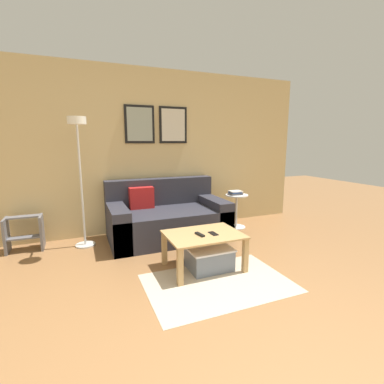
{
  "coord_description": "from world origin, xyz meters",
  "views": [
    {
      "loc": [
        -1.0,
        -1.08,
        1.44
      ],
      "look_at": [
        0.23,
        1.91,
        0.85
      ],
      "focal_mm": 26.0,
      "sensor_mm": 36.0,
      "label": 1
    }
  ],
  "objects_px": {
    "remote_control": "(200,234)",
    "step_stool": "(24,232)",
    "couch": "(167,218)",
    "book_stack": "(235,193)",
    "side_table": "(236,208)",
    "storage_bin": "(209,258)",
    "cell_phone": "(213,233)",
    "floor_lamp": "(80,161)",
    "coffee_table": "(204,240)"
  },
  "relations": [
    {
      "from": "step_stool",
      "to": "book_stack",
      "type": "bearing_deg",
      "value": -3.66
    },
    {
      "from": "floor_lamp",
      "to": "book_stack",
      "type": "distance_m",
      "value": 2.45
    },
    {
      "from": "floor_lamp",
      "to": "cell_phone",
      "type": "xyz_separation_m",
      "value": [
        1.34,
        -1.12,
        -0.78
      ]
    },
    {
      "from": "step_stool",
      "to": "side_table",
      "type": "bearing_deg",
      "value": -3.77
    },
    {
      "from": "storage_bin",
      "to": "side_table",
      "type": "xyz_separation_m",
      "value": [
        1.1,
        1.23,
        0.21
      ]
    },
    {
      "from": "book_stack",
      "to": "cell_phone",
      "type": "xyz_separation_m",
      "value": [
        -1.03,
        -1.25,
        -0.18
      ]
    },
    {
      "from": "couch",
      "to": "book_stack",
      "type": "height_order",
      "value": "couch"
    },
    {
      "from": "storage_bin",
      "to": "floor_lamp",
      "type": "relative_size",
      "value": 0.29
    },
    {
      "from": "storage_bin",
      "to": "side_table",
      "type": "relative_size",
      "value": 0.88
    },
    {
      "from": "side_table",
      "to": "book_stack",
      "type": "height_order",
      "value": "book_stack"
    },
    {
      "from": "side_table",
      "to": "step_stool",
      "type": "height_order",
      "value": "side_table"
    },
    {
      "from": "side_table",
      "to": "step_stool",
      "type": "distance_m",
      "value": 3.14
    },
    {
      "from": "couch",
      "to": "floor_lamp",
      "type": "distance_m",
      "value": 1.48
    },
    {
      "from": "side_table",
      "to": "book_stack",
      "type": "bearing_deg",
      "value": 163.18
    },
    {
      "from": "remote_control",
      "to": "step_stool",
      "type": "distance_m",
      "value": 2.4
    },
    {
      "from": "floor_lamp",
      "to": "cell_phone",
      "type": "relative_size",
      "value": 12.36
    },
    {
      "from": "storage_bin",
      "to": "book_stack",
      "type": "height_order",
      "value": "book_stack"
    },
    {
      "from": "coffee_table",
      "to": "step_stool",
      "type": "bearing_deg",
      "value": 144.85
    },
    {
      "from": "storage_bin",
      "to": "cell_phone",
      "type": "xyz_separation_m",
      "value": [
        0.05,
        -0.0,
        0.29
      ]
    },
    {
      "from": "couch",
      "to": "side_table",
      "type": "relative_size",
      "value": 3.02
    },
    {
      "from": "floor_lamp",
      "to": "remote_control",
      "type": "bearing_deg",
      "value": -43.16
    },
    {
      "from": "coffee_table",
      "to": "book_stack",
      "type": "height_order",
      "value": "book_stack"
    },
    {
      "from": "couch",
      "to": "book_stack",
      "type": "relative_size",
      "value": 7.51
    },
    {
      "from": "storage_bin",
      "to": "side_table",
      "type": "bearing_deg",
      "value": 48.14
    },
    {
      "from": "side_table",
      "to": "book_stack",
      "type": "relative_size",
      "value": 2.48
    },
    {
      "from": "side_table",
      "to": "remote_control",
      "type": "distance_m",
      "value": 1.73
    },
    {
      "from": "floor_lamp",
      "to": "cell_phone",
      "type": "height_order",
      "value": "floor_lamp"
    },
    {
      "from": "storage_bin",
      "to": "book_stack",
      "type": "distance_m",
      "value": 1.71
    },
    {
      "from": "storage_bin",
      "to": "remote_control",
      "type": "height_order",
      "value": "remote_control"
    },
    {
      "from": "cell_phone",
      "to": "side_table",
      "type": "bearing_deg",
      "value": 46.8
    },
    {
      "from": "storage_bin",
      "to": "cell_phone",
      "type": "distance_m",
      "value": 0.29
    },
    {
      "from": "floor_lamp",
      "to": "storage_bin",
      "type": "bearing_deg",
      "value": -40.74
    },
    {
      "from": "side_table",
      "to": "book_stack",
      "type": "xyz_separation_m",
      "value": [
        -0.02,
        0.01,
        0.26
      ]
    },
    {
      "from": "couch",
      "to": "book_stack",
      "type": "distance_m",
      "value": 1.24
    },
    {
      "from": "couch",
      "to": "storage_bin",
      "type": "relative_size",
      "value": 3.45
    },
    {
      "from": "step_stool",
      "to": "floor_lamp",
      "type": "bearing_deg",
      "value": -23.91
    },
    {
      "from": "floor_lamp",
      "to": "side_table",
      "type": "distance_m",
      "value": 2.54
    },
    {
      "from": "remote_control",
      "to": "step_stool",
      "type": "height_order",
      "value": "step_stool"
    },
    {
      "from": "side_table",
      "to": "couch",
      "type": "bearing_deg",
      "value": -178.84
    },
    {
      "from": "couch",
      "to": "step_stool",
      "type": "xyz_separation_m",
      "value": [
        -1.91,
        0.23,
        -0.05
      ]
    },
    {
      "from": "book_stack",
      "to": "cell_phone",
      "type": "distance_m",
      "value": 1.63
    },
    {
      "from": "couch",
      "to": "storage_bin",
      "type": "bearing_deg",
      "value": -84.09
    },
    {
      "from": "cell_phone",
      "to": "couch",
      "type": "bearing_deg",
      "value": 95.39
    },
    {
      "from": "book_stack",
      "to": "cell_phone",
      "type": "relative_size",
      "value": 1.63
    },
    {
      "from": "storage_bin",
      "to": "step_stool",
      "type": "height_order",
      "value": "step_stool"
    },
    {
      "from": "coffee_table",
      "to": "storage_bin",
      "type": "bearing_deg",
      "value": -41.52
    },
    {
      "from": "book_stack",
      "to": "storage_bin",
      "type": "bearing_deg",
      "value": -131.06
    },
    {
      "from": "coffee_table",
      "to": "storage_bin",
      "type": "relative_size",
      "value": 1.7
    },
    {
      "from": "coffee_table",
      "to": "remote_control",
      "type": "distance_m",
      "value": 0.11
    },
    {
      "from": "coffee_table",
      "to": "book_stack",
      "type": "relative_size",
      "value": 3.7
    }
  ]
}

